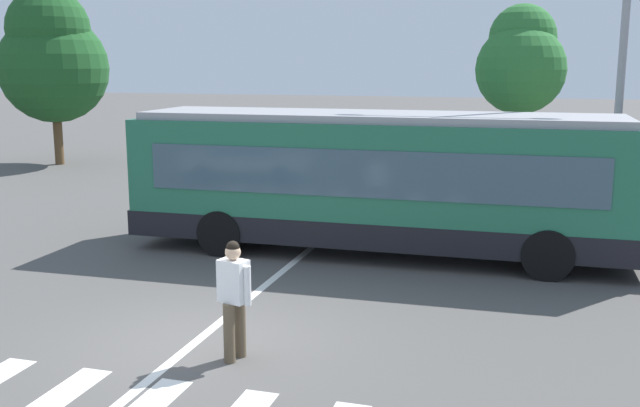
% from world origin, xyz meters
% --- Properties ---
extents(ground_plane, '(160.00, 160.00, 0.00)m').
position_xyz_m(ground_plane, '(0.00, 0.00, 0.00)').
color(ground_plane, '#514F4C').
extents(city_transit_bus, '(10.82, 2.76, 3.06)m').
position_xyz_m(city_transit_bus, '(1.47, 5.91, 1.59)').
color(city_transit_bus, black).
rests_on(city_transit_bus, ground_plane).
extents(pedestrian_crossing_street, '(0.56, 0.40, 1.72)m').
position_xyz_m(pedestrian_crossing_street, '(0.81, -0.47, 0.97)').
color(pedestrian_crossing_street, brown).
rests_on(pedestrian_crossing_street, ground_plane).
extents(parked_car_teal, '(2.25, 4.66, 1.35)m').
position_xyz_m(parked_car_teal, '(-1.11, 15.78, 0.77)').
color(parked_car_teal, black).
rests_on(parked_car_teal, ground_plane).
extents(parked_car_blue, '(2.03, 4.58, 1.35)m').
position_xyz_m(parked_car_blue, '(1.69, 16.04, 0.77)').
color(parked_car_blue, black).
rests_on(parked_car_blue, ground_plane).
extents(parked_car_champagne, '(2.35, 4.69, 1.35)m').
position_xyz_m(parked_car_champagne, '(4.46, 15.59, 0.77)').
color(parked_car_champagne, black).
rests_on(parked_car_champagne, ground_plane).
extents(background_tree_left, '(4.33, 4.33, 7.01)m').
position_xyz_m(background_tree_left, '(-13.97, 16.09, 4.32)').
color(background_tree_left, brown).
rests_on(background_tree_left, ground_plane).
extents(background_tree_right, '(3.46, 3.46, 6.36)m').
position_xyz_m(background_tree_right, '(4.02, 20.45, 4.19)').
color(background_tree_right, brown).
rests_on(background_tree_right, ground_plane).
extents(lane_center_line, '(0.16, 24.00, 0.01)m').
position_xyz_m(lane_center_line, '(-0.01, 2.00, 0.00)').
color(lane_center_line, silver).
rests_on(lane_center_line, ground_plane).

